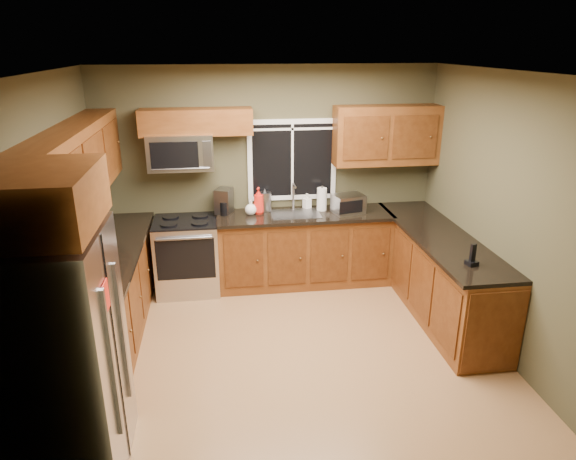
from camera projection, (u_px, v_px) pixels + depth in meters
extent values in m
plane|color=#956A42|center=(288.00, 347.00, 5.25)|extent=(4.20, 4.20, 0.00)
plane|color=white|center=(288.00, 72.00, 4.32)|extent=(4.20, 4.20, 0.00)
plane|color=#43402A|center=(268.00, 176.00, 6.46)|extent=(4.20, 0.00, 4.20)
plane|color=#43402A|center=(328.00, 320.00, 3.11)|extent=(4.20, 0.00, 4.20)
plane|color=#43402A|center=(52.00, 234.00, 4.52)|extent=(0.00, 3.60, 3.60)
plane|color=#43402A|center=(499.00, 213.00, 5.06)|extent=(0.00, 3.60, 3.60)
cube|color=white|center=(292.00, 160.00, 6.42)|extent=(1.12, 0.03, 1.02)
cube|color=black|center=(292.00, 160.00, 6.41)|extent=(1.00, 0.01, 0.90)
cube|color=white|center=(292.00, 160.00, 6.40)|extent=(0.03, 0.01, 0.90)
cube|color=white|center=(292.00, 129.00, 6.27)|extent=(1.00, 0.01, 0.03)
cube|color=brown|center=(110.00, 298.00, 5.31)|extent=(0.60, 2.65, 0.90)
cube|color=black|center=(107.00, 256.00, 5.15)|extent=(0.65, 2.65, 0.04)
cube|color=brown|center=(304.00, 250.00, 6.54)|extent=(2.17, 0.60, 0.90)
cube|color=black|center=(305.00, 215.00, 6.36)|extent=(2.17, 0.65, 0.04)
cube|color=brown|center=(438.00, 275.00, 5.84)|extent=(0.60, 2.50, 0.90)
cube|color=#50270E|center=(494.00, 333.00, 4.67)|extent=(0.56, 0.02, 0.82)
cube|color=black|center=(440.00, 236.00, 5.67)|extent=(0.65, 2.50, 0.04)
cube|color=brown|center=(77.00, 164.00, 4.81)|extent=(0.33, 2.65, 0.72)
cube|color=brown|center=(196.00, 122.00, 5.95)|extent=(1.30, 0.33, 0.30)
cube|color=brown|center=(386.00, 135.00, 6.32)|extent=(1.30, 0.33, 0.72)
cube|color=brown|center=(34.00, 200.00, 3.12)|extent=(0.72, 0.90, 0.38)
cube|color=#B7B7BC|center=(62.00, 358.00, 3.51)|extent=(0.72, 0.90, 1.80)
cube|color=slate|center=(112.00, 365.00, 3.35)|extent=(0.03, 0.04, 1.10)
cube|color=slate|center=(122.00, 333.00, 3.73)|extent=(0.03, 0.04, 1.10)
cube|color=black|center=(117.00, 354.00, 3.56)|extent=(0.01, 0.02, 1.78)
cube|color=red|center=(106.00, 296.00, 3.29)|extent=(0.01, 0.14, 0.20)
cube|color=#B7B7BC|center=(188.00, 256.00, 6.33)|extent=(0.76, 0.65, 0.90)
cube|color=black|center=(185.00, 222.00, 6.18)|extent=(0.76, 0.64, 0.03)
cube|color=black|center=(186.00, 259.00, 5.99)|extent=(0.68, 0.02, 0.50)
cylinder|color=slate|center=(184.00, 239.00, 5.88)|extent=(0.64, 0.04, 0.04)
cylinder|color=black|center=(169.00, 224.00, 6.02)|extent=(0.20, 0.20, 0.01)
cylinder|color=black|center=(200.00, 223.00, 6.06)|extent=(0.20, 0.20, 0.01)
cylinder|color=black|center=(171.00, 217.00, 6.28)|extent=(0.20, 0.20, 0.01)
cylinder|color=black|center=(200.00, 215.00, 6.32)|extent=(0.20, 0.20, 0.01)
cube|color=#B7B7BC|center=(181.00, 152.00, 6.02)|extent=(0.76, 0.38, 0.42)
cube|color=black|center=(174.00, 155.00, 5.83)|extent=(0.54, 0.01, 0.30)
cube|color=slate|center=(207.00, 154.00, 5.88)|extent=(0.10, 0.01, 0.30)
cylinder|color=slate|center=(181.00, 169.00, 5.88)|extent=(0.66, 0.02, 0.02)
cube|color=slate|center=(296.00, 214.00, 6.35)|extent=(0.60, 0.42, 0.02)
cylinder|color=#B7B7BC|center=(293.00, 196.00, 6.47)|extent=(0.03, 0.03, 0.34)
cylinder|color=#B7B7BC|center=(294.00, 186.00, 6.34)|extent=(0.03, 0.18, 0.03)
cube|color=#B7B7BC|center=(348.00, 204.00, 6.36)|extent=(0.42, 0.35, 0.23)
cube|color=black|center=(351.00, 207.00, 6.23)|extent=(0.31, 0.08, 0.16)
cube|color=slate|center=(224.00, 201.00, 6.34)|extent=(0.25, 0.28, 0.31)
cylinder|color=black|center=(224.00, 208.00, 6.29)|extent=(0.14, 0.14, 0.16)
cylinder|color=#B7B7BC|center=(265.00, 202.00, 6.41)|extent=(0.18, 0.18, 0.24)
cone|color=black|center=(265.00, 191.00, 6.36)|extent=(0.12, 0.12, 0.07)
cylinder|color=white|center=(322.00, 199.00, 6.45)|extent=(0.13, 0.13, 0.29)
cylinder|color=slate|center=(322.00, 187.00, 6.39)|extent=(0.02, 0.02, 0.04)
imported|color=red|center=(259.00, 201.00, 6.31)|extent=(0.15, 0.15, 0.33)
imported|color=white|center=(307.00, 201.00, 6.54)|extent=(0.12, 0.12, 0.19)
imported|color=white|center=(251.00, 207.00, 6.29)|extent=(0.15, 0.15, 0.18)
cube|color=black|center=(472.00, 263.00, 4.88)|extent=(0.12, 0.12, 0.04)
cube|color=black|center=(473.00, 252.00, 4.84)|extent=(0.05, 0.04, 0.17)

